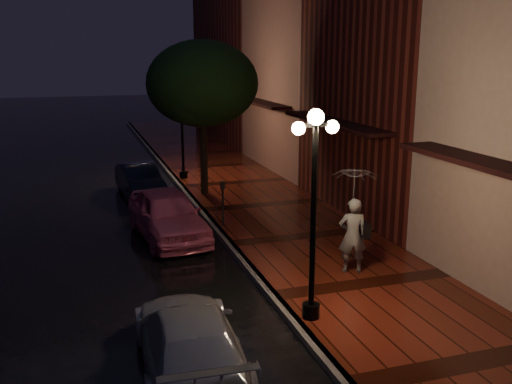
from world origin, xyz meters
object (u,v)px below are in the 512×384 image
object	(u,v)px
streetlamp_near	(314,203)
streetlamp_far	(182,122)
woman_with_umbrella	(354,204)
silver_car	(189,340)
parking_meter	(223,199)
street_tree	(203,86)
pink_car	(168,214)
navy_car	(140,181)

from	to	relation	value
streetlamp_near	streetlamp_far	bearing A→B (deg)	90.00
woman_with_umbrella	silver_car	bearing A→B (deg)	51.12
streetlamp_far	parking_meter	xyz separation A→B (m)	(-0.13, -7.29, -1.58)
streetlamp_near	woman_with_umbrella	xyz separation A→B (m)	(1.97, 2.03, -0.70)
streetlamp_far	street_tree	distance (m)	3.44
pink_car	streetlamp_far	bearing A→B (deg)	69.89
pink_car	woman_with_umbrella	size ratio (longest dim) A/B	1.66
silver_car	street_tree	bearing A→B (deg)	-101.04
street_tree	pink_car	bearing A→B (deg)	-115.65
navy_car	streetlamp_far	bearing A→B (deg)	39.34
streetlamp_near	pink_car	xyz separation A→B (m)	(-1.90, 6.49, -1.85)
streetlamp_far	pink_car	xyz separation A→B (m)	(-1.90, -7.51, -1.85)
street_tree	pink_car	distance (m)	6.10
navy_car	woman_with_umbrella	xyz separation A→B (m)	(4.07, -9.88, 1.27)
streetlamp_far	woman_with_umbrella	xyz separation A→B (m)	(1.97, -11.97, -0.70)
pink_car	woman_with_umbrella	distance (m)	6.02
pink_car	street_tree	bearing A→B (deg)	58.46
navy_car	parking_meter	bearing A→B (deg)	-74.73
streetlamp_near	street_tree	world-z (taller)	street_tree
pink_car	navy_car	distance (m)	5.42
street_tree	woman_with_umbrella	size ratio (longest dim) A/B	2.19
woman_with_umbrella	streetlamp_far	bearing A→B (deg)	-62.53
street_tree	pink_car	size ratio (longest dim) A/B	1.32
streetlamp_near	navy_car	size ratio (longest dim) A/B	1.13
streetlamp_near	woman_with_umbrella	size ratio (longest dim) A/B	1.63
street_tree	silver_car	size ratio (longest dim) A/B	1.36
woman_with_umbrella	streetlamp_near	bearing A→B (deg)	64.03
navy_car	woman_with_umbrella	distance (m)	10.76
streetlamp_near	parking_meter	size ratio (longest dim) A/B	2.99
silver_car	streetlamp_far	bearing A→B (deg)	-97.36
navy_car	parking_meter	distance (m)	5.57
streetlamp_near	navy_car	bearing A→B (deg)	100.01
silver_car	streetlamp_near	bearing A→B (deg)	-156.40
streetlamp_far	streetlamp_near	bearing A→B (deg)	-90.00
silver_car	parking_meter	world-z (taller)	parking_meter
street_tree	parking_meter	world-z (taller)	street_tree
streetlamp_far	navy_car	world-z (taller)	streetlamp_far
navy_car	woman_with_umbrella	size ratio (longest dim) A/B	1.44
woman_with_umbrella	parking_meter	distance (m)	5.20
streetlamp_near	parking_meter	world-z (taller)	streetlamp_near
streetlamp_far	pink_car	bearing A→B (deg)	-104.22
pink_car	streetlamp_near	bearing A→B (deg)	-79.54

